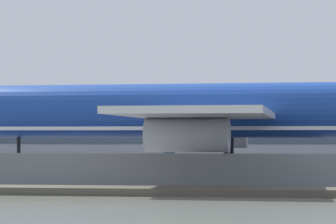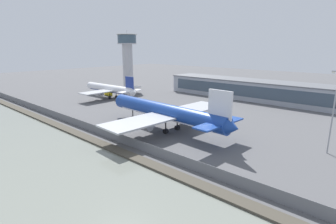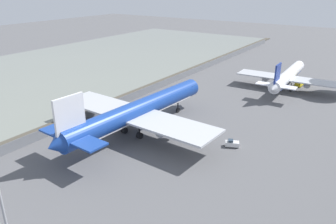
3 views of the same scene
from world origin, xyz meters
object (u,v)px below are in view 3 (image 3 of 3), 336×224
Objects in this scene: apron_light_mast_apron_west at (0,194)px; baggage_tug at (232,144)px; passenger_jet_white at (287,76)px; ops_van at (300,83)px; cargo_jet_blue at (138,111)px.

baggage_tug is at bearing 168.21° from apron_light_mast_apron_west.
passenger_jet_white reaches higher than ops_van.
cargo_jet_blue is 10.21× the size of ops_van.
cargo_jet_blue reaches higher than passenger_jet_white.
cargo_jet_blue is 24.89m from baggage_tug.
baggage_tug is at bearing 104.21° from cargo_jet_blue.
apron_light_mast_apron_west reaches higher than cargo_jet_blue.
ops_van is (-66.38, 24.55, -4.64)m from cargo_jet_blue.
passenger_jet_white is 8.10m from ops_van.
cargo_jet_blue is 63.51m from passenger_jet_white.
cargo_jet_blue reaches higher than ops_van.
ops_van is at bearing 154.14° from passenger_jet_white.
cargo_jet_blue reaches higher than baggage_tug.
apron_light_mast_apron_west is (103.36, -8.08, 6.98)m from passenger_jet_white.
baggage_tug is at bearing -0.89° from ops_van.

